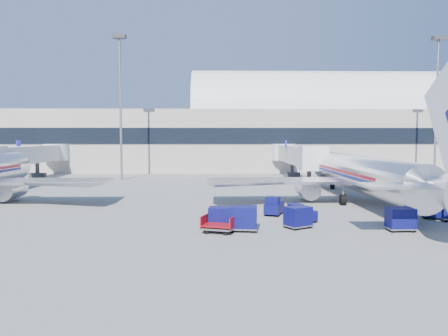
{
  "coord_description": "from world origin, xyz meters",
  "views": [
    {
      "loc": [
        -5.31,
        -39.02,
        6.69
      ],
      "look_at": [
        -4.32,
        6.0,
        3.54
      ],
      "focal_mm": 35.0,
      "sensor_mm": 36.0,
      "label": 1
    }
  ],
  "objects_px": {
    "tug_lead": "(300,214)",
    "airliner_main": "(366,175)",
    "jetbridge_near": "(295,155)",
    "cart_train_b": "(243,218)",
    "jetbridge_mid": "(31,155)",
    "cart_train_c": "(221,217)",
    "tug_left": "(274,206)",
    "cart_solo_near": "(400,219)",
    "tug_right": "(438,210)",
    "mast_west": "(120,86)",
    "cart_train_a": "(298,217)",
    "mast_east": "(437,86)",
    "cart_open_red": "(219,227)"
  },
  "relations": [
    {
      "from": "tug_lead",
      "to": "airliner_main",
      "type": "bearing_deg",
      "value": 30.42
    },
    {
      "from": "jetbridge_near",
      "to": "cart_train_b",
      "type": "xyz_separation_m",
      "value": [
        -10.85,
        -39.02,
        -2.98
      ]
    },
    {
      "from": "jetbridge_mid",
      "to": "cart_train_c",
      "type": "relative_size",
      "value": 13.95
    },
    {
      "from": "tug_lead",
      "to": "tug_left",
      "type": "distance_m",
      "value": 3.87
    },
    {
      "from": "tug_left",
      "to": "cart_solo_near",
      "type": "bearing_deg",
      "value": -107.82
    },
    {
      "from": "airliner_main",
      "to": "tug_lead",
      "type": "distance_m",
      "value": 13.2
    },
    {
      "from": "tug_right",
      "to": "mast_west",
      "type": "bearing_deg",
      "value": 174.11
    },
    {
      "from": "tug_lead",
      "to": "cart_train_a",
      "type": "relative_size",
      "value": 1.14
    },
    {
      "from": "cart_train_a",
      "to": "cart_solo_near",
      "type": "distance_m",
      "value": 7.24
    },
    {
      "from": "mast_west",
      "to": "cart_train_b",
      "type": "height_order",
      "value": "mast_west"
    },
    {
      "from": "cart_train_c",
      "to": "cart_train_a",
      "type": "bearing_deg",
      "value": 7.58
    },
    {
      "from": "jetbridge_near",
      "to": "mast_east",
      "type": "height_order",
      "value": "mast_east"
    },
    {
      "from": "tug_right",
      "to": "tug_left",
      "type": "distance_m",
      "value": 13.41
    },
    {
      "from": "mast_east",
      "to": "cart_train_b",
      "type": "xyz_separation_m",
      "value": [
        -33.25,
        -38.21,
        -13.84
      ]
    },
    {
      "from": "jetbridge_mid",
      "to": "mast_east",
      "type": "xyz_separation_m",
      "value": [
        64.4,
        -0.81,
        10.86
      ]
    },
    {
      "from": "cart_open_red",
      "to": "tug_left",
      "type": "bearing_deg",
      "value": 73.86
    },
    {
      "from": "jetbridge_near",
      "to": "mast_west",
      "type": "xyz_separation_m",
      "value": [
        -27.6,
        -0.81,
        10.86
      ]
    },
    {
      "from": "cart_open_red",
      "to": "jetbridge_mid",
      "type": "bearing_deg",
      "value": 144.91
    },
    {
      "from": "mast_west",
      "to": "tug_left",
      "type": "relative_size",
      "value": 8.02
    },
    {
      "from": "cart_solo_near",
      "to": "cart_open_red",
      "type": "relative_size",
      "value": 0.74
    },
    {
      "from": "jetbridge_near",
      "to": "cart_solo_near",
      "type": "bearing_deg",
      "value": -89.4
    },
    {
      "from": "tug_lead",
      "to": "cart_train_a",
      "type": "bearing_deg",
      "value": -123.02
    },
    {
      "from": "airliner_main",
      "to": "jetbridge_near",
      "type": "height_order",
      "value": "airliner_main"
    },
    {
      "from": "mast_west",
      "to": "cart_open_red",
      "type": "bearing_deg",
      "value": -68.88
    },
    {
      "from": "cart_train_b",
      "to": "airliner_main",
      "type": "bearing_deg",
      "value": 50.96
    },
    {
      "from": "mast_west",
      "to": "mast_east",
      "type": "height_order",
      "value": "same"
    },
    {
      "from": "airliner_main",
      "to": "jetbridge_near",
      "type": "relative_size",
      "value": 1.35
    },
    {
      "from": "tug_right",
      "to": "cart_train_c",
      "type": "xyz_separation_m",
      "value": [
        -17.88,
        -3.31,
        0.09
      ]
    },
    {
      "from": "mast_west",
      "to": "tug_right",
      "type": "xyz_separation_m",
      "value": [
        33.04,
        -34.01,
        -14.03
      ]
    },
    {
      "from": "jetbridge_mid",
      "to": "cart_train_c",
      "type": "xyz_separation_m",
      "value": [
        29.56,
        -38.13,
        -3.08
      ]
    },
    {
      "from": "cart_train_c",
      "to": "tug_right",
      "type": "bearing_deg",
      "value": 17.83
    },
    {
      "from": "mast_west",
      "to": "cart_train_b",
      "type": "bearing_deg",
      "value": -66.33
    },
    {
      "from": "cart_solo_near",
      "to": "airliner_main",
      "type": "bearing_deg",
      "value": 80.62
    },
    {
      "from": "mast_west",
      "to": "cart_train_a",
      "type": "bearing_deg",
      "value": -60.79
    },
    {
      "from": "airliner_main",
      "to": "tug_left",
      "type": "bearing_deg",
      "value": -148.56
    },
    {
      "from": "airliner_main",
      "to": "mast_east",
      "type": "distance_m",
      "value": 34.51
    },
    {
      "from": "jetbridge_mid",
      "to": "cart_train_a",
      "type": "height_order",
      "value": "jetbridge_mid"
    },
    {
      "from": "tug_left",
      "to": "tug_lead",
      "type": "bearing_deg",
      "value": -134.53
    },
    {
      "from": "jetbridge_near",
      "to": "cart_solo_near",
      "type": "xyz_separation_m",
      "value": [
        0.41,
        -39.24,
        -3.04
      ]
    },
    {
      "from": "cart_solo_near",
      "to": "jetbridge_near",
      "type": "bearing_deg",
      "value": 89.97
    },
    {
      "from": "mast_west",
      "to": "cart_solo_near",
      "type": "height_order",
      "value": "mast_west"
    },
    {
      "from": "tug_lead",
      "to": "tug_right",
      "type": "bearing_deg",
      "value": -12.09
    },
    {
      "from": "tug_right",
      "to": "tug_left",
      "type": "xyz_separation_m",
      "value": [
        -13.21,
        2.3,
        -0.01
      ]
    },
    {
      "from": "cart_train_b",
      "to": "cart_train_a",
      "type": "bearing_deg",
      "value": 19.63
    },
    {
      "from": "jetbridge_mid",
      "to": "mast_west",
      "type": "distance_m",
      "value": 18.06
    },
    {
      "from": "mast_west",
      "to": "cart_train_b",
      "type": "distance_m",
      "value": 43.95
    },
    {
      "from": "tug_right",
      "to": "cart_solo_near",
      "type": "xyz_separation_m",
      "value": [
        -5.03,
        -4.42,
        0.13
      ]
    },
    {
      "from": "jetbridge_near",
      "to": "cart_train_b",
      "type": "distance_m",
      "value": 40.6
    },
    {
      "from": "mast_west",
      "to": "cart_train_c",
      "type": "xyz_separation_m",
      "value": [
        15.15,
        -37.32,
        -13.94
      ]
    },
    {
      "from": "jetbridge_near",
      "to": "tug_left",
      "type": "distance_m",
      "value": 33.59
    }
  ]
}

